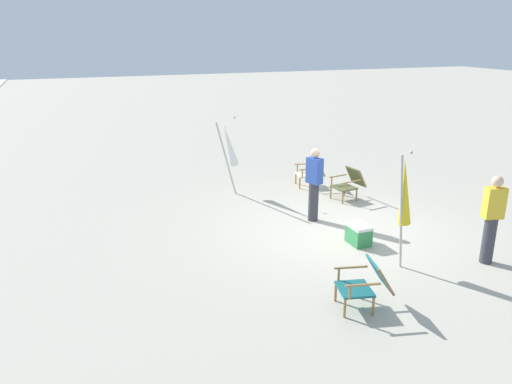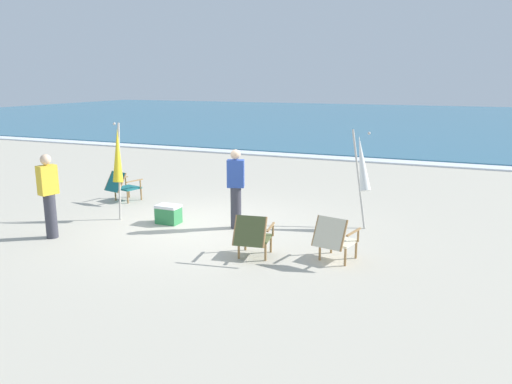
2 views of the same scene
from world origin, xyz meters
name	(u,v)px [view 2 (image 2 of 2)]	position (x,y,z in m)	size (l,w,h in m)	color
ground_plane	(206,227)	(0.00, 0.00, 0.00)	(80.00, 80.00, 0.00)	#B7AF9E
sea	(397,119)	(0.00, 30.30, 0.05)	(80.00, 40.00, 0.10)	#2D6684
surf_band	(329,157)	(0.00, 10.00, 0.03)	(80.00, 1.10, 0.06)	white
beach_chair_back_left	(334,238)	(2.95, -0.96, 0.43)	(0.71, 0.83, 0.80)	beige
beach_chair_front_left	(253,235)	(1.63, -1.34, 0.42)	(0.68, 0.83, 0.78)	#515B33
beach_chair_front_right	(122,185)	(-2.96, 1.14, 0.42)	(0.73, 0.88, 0.77)	#196066
umbrella_furled_yellow	(118,156)	(-2.03, -0.14, 1.38)	(0.32, 0.41, 2.12)	#B7B2A8
umbrella_furled_white	(362,164)	(2.91, 1.37, 1.30)	(0.60, 0.75, 2.00)	#B7B2A8
person_near_chairs	(49,195)	(-2.41, -1.77, 0.84)	(0.28, 0.38, 1.63)	#383842
person_by_waterline	(236,188)	(0.61, 0.19, 0.84)	(0.39, 0.30, 1.63)	#383842
cooler_box	(168,214)	(-0.86, -0.06, 0.20)	(0.49, 0.35, 0.40)	#338C4C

